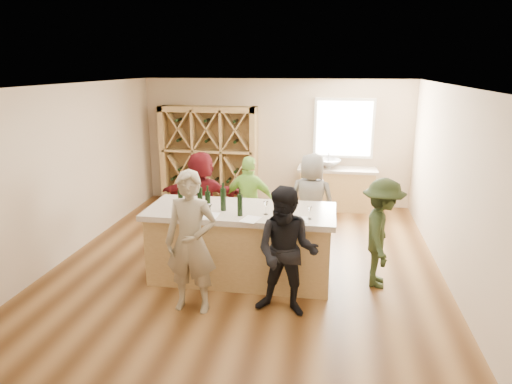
% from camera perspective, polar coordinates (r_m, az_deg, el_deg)
% --- Properties ---
extents(floor, '(6.00, 7.00, 0.10)m').
position_cam_1_polar(floor, '(7.45, -1.02, -9.30)').
color(floor, brown).
rests_on(floor, ground).
extents(ceiling, '(6.00, 7.00, 0.10)m').
position_cam_1_polar(ceiling, '(6.76, -1.15, 13.59)').
color(ceiling, white).
rests_on(ceiling, ground).
extents(wall_back, '(6.00, 0.10, 2.80)m').
position_cam_1_polar(wall_back, '(10.40, 2.49, 6.27)').
color(wall_back, '#C8B091').
rests_on(wall_back, ground).
extents(wall_front, '(6.00, 0.10, 2.80)m').
position_cam_1_polar(wall_front, '(3.73, -11.23, -11.63)').
color(wall_front, '#C8B091').
rests_on(wall_front, ground).
extents(wall_left, '(0.10, 7.00, 2.80)m').
position_cam_1_polar(wall_left, '(8.08, -22.89, 2.32)').
color(wall_left, '#C8B091').
rests_on(wall_left, ground).
extents(wall_right, '(0.10, 7.00, 2.80)m').
position_cam_1_polar(wall_right, '(7.09, 23.95, 0.46)').
color(wall_right, '#C8B091').
rests_on(wall_right, ground).
extents(window_frame, '(1.30, 0.06, 1.30)m').
position_cam_1_polar(window_frame, '(10.20, 10.93, 7.81)').
color(window_frame, white).
rests_on(window_frame, wall_back).
extents(window_pane, '(1.18, 0.01, 1.18)m').
position_cam_1_polar(window_pane, '(10.17, 10.93, 7.78)').
color(window_pane, white).
rests_on(window_pane, wall_back).
extents(wine_rack, '(2.20, 0.45, 2.20)m').
position_cam_1_polar(wine_rack, '(10.47, -5.92, 4.60)').
color(wine_rack, tan).
rests_on(wine_rack, floor).
extents(back_counter_base, '(1.60, 0.58, 0.86)m').
position_cam_1_polar(back_counter_base, '(10.20, 10.02, 0.27)').
color(back_counter_base, tan).
rests_on(back_counter_base, floor).
extents(back_counter_top, '(1.70, 0.62, 0.06)m').
position_cam_1_polar(back_counter_top, '(10.09, 10.14, 2.79)').
color(back_counter_top, '#BBAD9A').
rests_on(back_counter_top, back_counter_base).
extents(sink, '(0.54, 0.54, 0.19)m').
position_cam_1_polar(sink, '(10.06, 9.03, 3.52)').
color(sink, silver).
rests_on(sink, back_counter_top).
extents(faucet, '(0.02, 0.02, 0.30)m').
position_cam_1_polar(faucet, '(10.22, 9.06, 4.04)').
color(faucet, silver).
rests_on(faucet, back_counter_top).
extents(tasting_counter_base, '(2.60, 1.00, 1.00)m').
position_cam_1_polar(tasting_counter_base, '(6.80, -1.88, -6.79)').
color(tasting_counter_base, tan).
rests_on(tasting_counter_base, floor).
extents(tasting_counter_top, '(2.72, 1.12, 0.08)m').
position_cam_1_polar(tasting_counter_top, '(6.61, -1.92, -2.45)').
color(tasting_counter_top, '#BBAD9A').
rests_on(tasting_counter_top, tasting_counter_base).
extents(wine_bottle_a, '(0.10, 0.10, 0.30)m').
position_cam_1_polar(wine_bottle_a, '(6.60, -9.40, -0.96)').
color(wine_bottle_a, black).
rests_on(wine_bottle_a, tasting_counter_top).
extents(wine_bottle_b, '(0.09, 0.09, 0.27)m').
position_cam_1_polar(wine_bottle_b, '(6.54, -8.58, -1.24)').
color(wine_bottle_b, black).
rests_on(wine_bottle_b, tasting_counter_top).
extents(wine_bottle_c, '(0.09, 0.09, 0.31)m').
position_cam_1_polar(wine_bottle_c, '(6.62, -7.02, -0.75)').
color(wine_bottle_c, black).
rests_on(wine_bottle_c, tasting_counter_top).
extents(wine_bottle_d, '(0.09, 0.09, 0.31)m').
position_cam_1_polar(wine_bottle_d, '(6.41, -6.04, -1.27)').
color(wine_bottle_d, black).
rests_on(wine_bottle_d, tasting_counter_top).
extents(wine_bottle_e, '(0.11, 0.11, 0.33)m').
position_cam_1_polar(wine_bottle_e, '(6.50, -4.12, -0.92)').
color(wine_bottle_e, black).
rests_on(wine_bottle_e, tasting_counter_top).
extents(wine_glass_a, '(0.09, 0.09, 0.19)m').
position_cam_1_polar(wine_glass_a, '(6.22, -5.80, -2.36)').
color(wine_glass_a, white).
rests_on(wine_glass_a, tasting_counter_top).
extents(wine_glass_c, '(0.06, 0.06, 0.17)m').
position_cam_1_polar(wine_glass_c, '(6.01, 3.85, -3.11)').
color(wine_glass_c, white).
rests_on(wine_glass_c, tasting_counter_top).
extents(wine_glass_d, '(0.09, 0.09, 0.19)m').
position_cam_1_polar(wine_glass_d, '(6.33, 1.23, -1.98)').
color(wine_glass_d, white).
rests_on(wine_glass_d, tasting_counter_top).
extents(wine_glass_e, '(0.08, 0.08, 0.16)m').
position_cam_1_polar(wine_glass_e, '(6.18, 6.71, -2.67)').
color(wine_glass_e, white).
rests_on(wine_glass_e, tasting_counter_top).
extents(tasting_menu_a, '(0.21, 0.28, 0.00)m').
position_cam_1_polar(tasting_menu_a, '(6.34, -5.68, -2.92)').
color(tasting_menu_a, white).
rests_on(tasting_menu_a, tasting_counter_top).
extents(tasting_menu_b, '(0.28, 0.34, 0.00)m').
position_cam_1_polar(tasting_menu_b, '(6.15, -0.68, -3.43)').
color(tasting_menu_b, white).
rests_on(tasting_menu_b, tasting_counter_top).
extents(tasting_menu_c, '(0.21, 0.28, 0.00)m').
position_cam_1_polar(tasting_menu_c, '(6.17, 5.64, -3.45)').
color(tasting_menu_c, white).
rests_on(tasting_menu_c, tasting_counter_top).
extents(person_near_left, '(0.69, 0.51, 1.85)m').
position_cam_1_polar(person_near_left, '(5.84, -8.11, -6.27)').
color(person_near_left, gray).
rests_on(person_near_left, floor).
extents(person_near_right, '(0.87, 0.55, 1.68)m').
position_cam_1_polar(person_near_right, '(5.74, 3.87, -7.52)').
color(person_near_right, black).
rests_on(person_near_right, floor).
extents(person_server, '(0.56, 1.06, 1.58)m').
position_cam_1_polar(person_server, '(6.71, 15.41, -4.99)').
color(person_server, '#263319').
rests_on(person_server, floor).
extents(person_far_mid, '(0.99, 0.60, 1.60)m').
position_cam_1_polar(person_far_mid, '(7.90, -0.82, -1.24)').
color(person_far_mid, '#8CC64C').
rests_on(person_far_mid, floor).
extents(person_far_right, '(0.90, 0.68, 1.67)m').
position_cam_1_polar(person_far_right, '(7.84, 6.93, -1.18)').
color(person_far_right, slate).
rests_on(person_far_right, floor).
extents(person_far_left, '(1.54, 0.56, 1.66)m').
position_cam_1_polar(person_far_left, '(8.12, -6.79, -0.65)').
color(person_far_left, '#590F14').
rests_on(person_far_left, floor).
extents(wine_bottle_f, '(0.07, 0.07, 0.30)m').
position_cam_1_polar(wine_bottle_f, '(6.26, -2.02, -1.66)').
color(wine_bottle_f, black).
rests_on(wine_bottle_f, tasting_counter_top).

